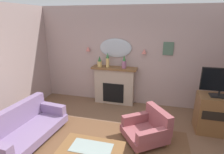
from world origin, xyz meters
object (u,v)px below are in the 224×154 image
object	(u,v)px
wall_sconce_left	(88,49)
framed_picture	(168,49)
coffee_table	(92,150)
floral_couch	(24,127)
wall_mirror	(115,48)
tv_cabinet	(215,114)
wall_sconce_right	(144,51)
fireplace	(114,86)
mantel_vase_left	(100,62)
armchair_beside_couch	(148,128)
mantel_vase_centre	(108,60)
mantel_vase_right	(124,63)
tv_flatscreen	(221,82)

from	to	relation	value
wall_sconce_left	framed_picture	distance (m)	2.35
coffee_table	floral_couch	distance (m)	1.73
wall_mirror	framed_picture	size ratio (longest dim) A/B	2.67
wall_sconce_left	tv_cabinet	bearing A→B (deg)	-16.15
wall_mirror	wall_sconce_right	distance (m)	0.85
fireplace	mantel_vase_left	distance (m)	0.86
mantel_vase_left	wall_mirror	distance (m)	0.63
fireplace	mantel_vase_left	size ratio (longest dim) A/B	4.21
mantel_vase_left	armchair_beside_couch	size ratio (longest dim) A/B	0.29
mantel_vase_centre	armchair_beside_couch	world-z (taller)	mantel_vase_centre
mantel_vase_left	wall_sconce_right	distance (m)	1.35
mantel_vase_left	coffee_table	bearing A→B (deg)	-75.19
floral_couch	tv_cabinet	size ratio (longest dim) A/B	1.98
wall_mirror	mantel_vase_centre	bearing A→B (deg)	-139.64
mantel_vase_left	wall_sconce_left	distance (m)	0.55
fireplace	wall_sconce_right	world-z (taller)	wall_sconce_right
wall_sconce_left	armchair_beside_couch	distance (m)	2.97
mantel_vase_centre	framed_picture	xyz separation A→B (m)	(1.70, 0.18, 0.37)
wall_mirror	wall_sconce_left	world-z (taller)	wall_mirror
coffee_table	wall_sconce_left	bearing A→B (deg)	111.67
wall_sconce_right	tv_cabinet	bearing A→B (deg)	-29.65
mantel_vase_right	wall_mirror	world-z (taller)	wall_mirror
mantel_vase_centre	armchair_beside_couch	size ratio (longest dim) A/B	0.38
mantel_vase_right	wall_sconce_right	distance (m)	0.65
wall_mirror	armchair_beside_couch	bearing A→B (deg)	-56.98
mantel_vase_left	mantel_vase_centre	xyz separation A→B (m)	(0.25, 0.00, 0.08)
fireplace	armchair_beside_couch	distance (m)	2.01
coffee_table	tv_cabinet	bearing A→B (deg)	36.83
wall_sconce_left	coffee_table	xyz separation A→B (m)	(1.10, -2.77, -1.28)
wall_sconce_left	floral_couch	xyz separation A→B (m)	(-0.59, -2.37, -1.34)
wall_mirror	floral_couch	xyz separation A→B (m)	(-1.44, -2.42, -1.39)
tv_cabinet	mantel_vase_centre	bearing A→B (deg)	162.57
mantel_vase_left	armchair_beside_couch	world-z (taller)	mantel_vase_left
mantel_vase_right	wall_mirror	xyz separation A→B (m)	(-0.30, 0.17, 0.38)
armchair_beside_couch	tv_cabinet	distance (m)	1.63
wall_sconce_left	framed_picture	size ratio (longest dim) A/B	0.39
mantel_vase_right	armchair_beside_couch	distance (m)	2.08
wall_mirror	armchair_beside_couch	size ratio (longest dim) A/B	0.85
mantel_vase_centre	wall_sconce_left	world-z (taller)	wall_sconce_left
wall_sconce_right	framed_picture	xyz separation A→B (m)	(0.65, 0.06, 0.09)
mantel_vase_right	armchair_beside_couch	xyz separation A→B (m)	(0.85, -1.60, -1.02)
tv_flatscreen	coffee_table	bearing A→B (deg)	-143.50
wall_sconce_left	floral_couch	distance (m)	2.79
mantel_vase_right	tv_flatscreen	world-z (taller)	tv_flatscreen
fireplace	mantel_vase_right	xyz separation A→B (m)	(0.30, -0.03, 0.75)
wall_sconce_right	tv_cabinet	size ratio (longest dim) A/B	0.16
coffee_table	mantel_vase_centre	bearing A→B (deg)	99.64
mantel_vase_right	armchair_beside_couch	size ratio (longest dim) A/B	0.33
armchair_beside_couch	tv_flatscreen	bearing A→B (deg)	25.61
wall_mirror	armchair_beside_couch	distance (m)	2.54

